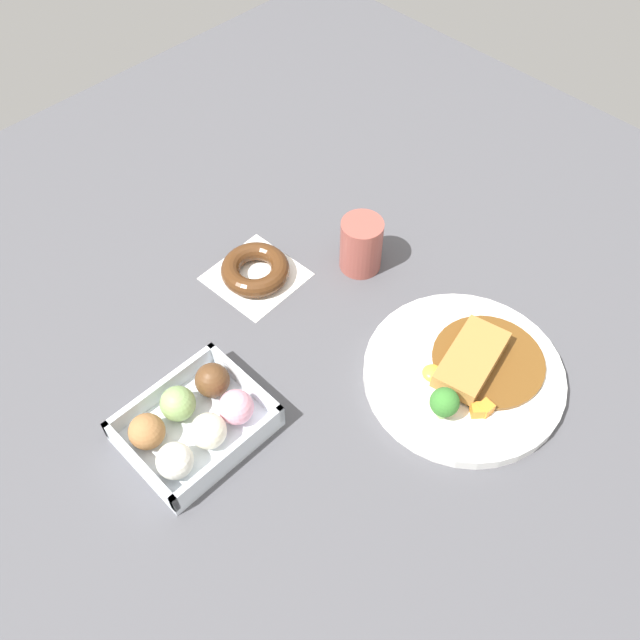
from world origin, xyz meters
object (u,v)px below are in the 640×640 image
Objects in this scene: curry_plate at (465,373)px; chocolate_ring_donut at (255,270)px; donut_box at (194,422)px; coffee_mug at (361,245)px.

curry_plate is 0.35m from chocolate_ring_donut.
chocolate_ring_donut is at bearing 102.83° from curry_plate.
donut_box is 0.37m from coffee_mug.
chocolate_ring_donut is 0.17m from coffee_mug.
curry_plate is 1.53× the size of donut_box.
coffee_mug is at bearing -36.07° from chocolate_ring_donut.
donut_box is 2.01× the size of coffee_mug.
curry_plate is at bearing -102.41° from coffee_mug.
coffee_mug is at bearing 77.59° from curry_plate.
chocolate_ring_donut is 1.52× the size of coffee_mug.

